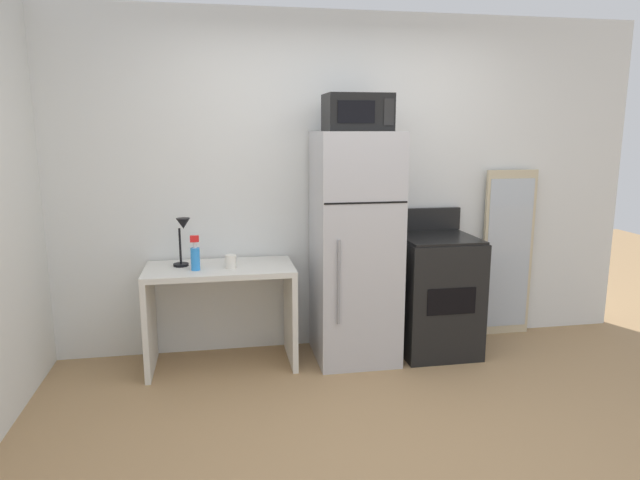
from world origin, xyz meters
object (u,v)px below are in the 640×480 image
object	(u,v)px
desk	(221,298)
desk_lamp	(183,234)
coffee_mug	(231,261)
refrigerator	(355,248)
microwave	(357,113)
oven_range	(436,293)
leaning_mirror	(508,254)
spray_bottle	(195,256)

from	to	relation	value
desk	desk_lamp	size ratio (longest dim) A/B	3.02
coffee_mug	refrigerator	xyz separation A→B (m)	(0.92, 0.03, 0.06)
desk_lamp	refrigerator	bearing A→B (deg)	-3.72
microwave	oven_range	bearing A→B (deg)	2.33
desk_lamp	coffee_mug	distance (m)	0.40
oven_range	coffee_mug	bearing A→B (deg)	-178.80
desk_lamp	microwave	distance (m)	1.52
desk_lamp	leaning_mirror	xyz separation A→B (m)	(2.64, 0.18, -0.29)
coffee_mug	leaning_mirror	xyz separation A→B (m)	(2.31, 0.29, -0.10)
coffee_mug	microwave	distance (m)	1.39
spray_bottle	refrigerator	world-z (taller)	refrigerator
microwave	leaning_mirror	xyz separation A→B (m)	(1.39, 0.28, -1.14)
desk	microwave	world-z (taller)	microwave
desk	spray_bottle	distance (m)	0.38
desk	refrigerator	xyz separation A→B (m)	(1.00, -0.03, 0.34)
microwave	oven_range	xyz separation A→B (m)	(0.65, 0.03, -1.38)
desk	desk_lamp	distance (m)	0.54
leaning_mirror	spray_bottle	bearing A→B (deg)	-173.05
microwave	desk	bearing A→B (deg)	177.13
spray_bottle	microwave	size ratio (longest dim) A/B	0.54
oven_range	leaning_mirror	xyz separation A→B (m)	(0.73, 0.26, 0.23)
desk	spray_bottle	bearing A→B (deg)	-154.52
spray_bottle	leaning_mirror	xyz separation A→B (m)	(2.55, 0.31, -0.15)
desk	microwave	size ratio (longest dim) A/B	2.32
coffee_mug	spray_bottle	world-z (taller)	spray_bottle
microwave	leaning_mirror	distance (m)	1.82
coffee_mug	microwave	bearing A→B (deg)	0.39
spray_bottle	oven_range	size ratio (longest dim) A/B	0.23
microwave	leaning_mirror	size ratio (longest dim) A/B	0.33
spray_bottle	microwave	bearing A→B (deg)	1.43
refrigerator	desk_lamp	bearing A→B (deg)	176.28
spray_bottle	oven_range	xyz separation A→B (m)	(1.82, 0.06, -0.38)
spray_bottle	desk	bearing A→B (deg)	25.48
spray_bottle	leaning_mirror	bearing A→B (deg)	6.95
desk_lamp	oven_range	xyz separation A→B (m)	(1.91, -0.08, -0.52)
leaning_mirror	oven_range	bearing A→B (deg)	-160.77
spray_bottle	refrigerator	distance (m)	1.17
desk	spray_bottle	size ratio (longest dim) A/B	4.28
desk	microwave	xyz separation A→B (m)	(1.00, -0.05, 1.33)
oven_range	leaning_mirror	distance (m)	0.81
leaning_mirror	desk_lamp	bearing A→B (deg)	-176.11
desk_lamp	refrigerator	distance (m)	1.26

